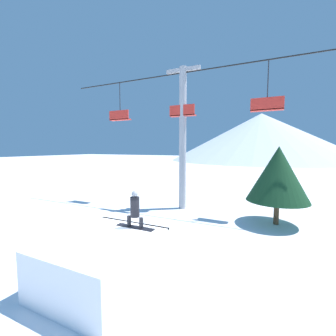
% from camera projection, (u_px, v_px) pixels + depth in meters
% --- Properties ---
extents(ground_plane, '(220.00, 220.00, 0.00)m').
position_uv_depth(ground_plane, '(119.00, 273.00, 7.69)').
color(ground_plane, white).
extents(mountain_ridge, '(61.38, 61.38, 16.09)m').
position_uv_depth(mountain_ridge, '(261.00, 137.00, 77.57)').
color(mountain_ridge, silver).
rests_on(mountain_ridge, ground_plane).
extents(snow_ramp, '(2.96, 3.43, 1.50)m').
position_uv_depth(snow_ramp, '(103.00, 261.00, 7.00)').
color(snow_ramp, white).
rests_on(snow_ramp, ground_plane).
extents(snowboarder, '(1.45, 0.32, 1.31)m').
position_uv_depth(snowboarder, '(135.00, 210.00, 7.81)').
color(snowboarder, black).
rests_on(snowboarder, snow_ramp).
extents(chairlift, '(18.69, 0.49, 9.75)m').
position_uv_depth(chairlift, '(183.00, 129.00, 15.48)').
color(chairlift, '#9E9EA3').
rests_on(chairlift, ground_plane).
extents(pine_tree_near, '(3.31, 3.31, 4.39)m').
position_uv_depth(pine_tree_near, '(278.00, 174.00, 12.40)').
color(pine_tree_near, '#4C3823').
rests_on(pine_tree_near, ground_plane).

